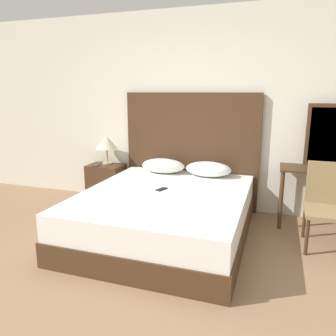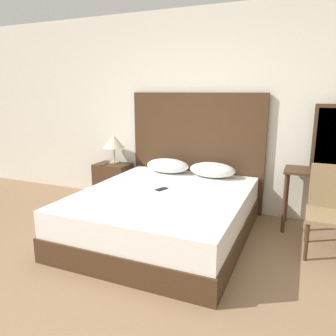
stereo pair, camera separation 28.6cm
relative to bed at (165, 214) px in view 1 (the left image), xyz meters
The scene contains 13 objects.
ground_plane 1.32m from the bed, 89.12° to the right, with size 16.00×16.00×0.00m, color #8C6B4C.
wall_back 1.60m from the bed, 89.02° to the left, with size 10.00×0.06×2.70m.
bed is the anchor object (origin of this frame).
headboard 1.22m from the bed, 90.00° to the left, with size 1.89×0.05×1.61m.
pillow_left 0.96m from the bed, 110.81° to the left, with size 0.60×0.36×0.19m.
pillow_right 0.96m from the bed, 69.19° to the left, with size 0.60×0.36×0.19m.
phone_on_bed 0.29m from the bed, 133.47° to the left, with size 0.11×0.16×0.01m.
nightstand 1.51m from the bed, 144.83° to the left, with size 0.51×0.37×0.56m.
table_lamp 1.68m from the bed, 142.80° to the left, with size 0.32×0.32×0.43m.
phone_on_nightstand 1.57m from the bed, 149.63° to the left, with size 0.10×0.16×0.01m.
vanity_desk 1.97m from the bed, 25.07° to the left, with size 1.09×0.44×0.74m.
vanity_mirror 2.20m from the bed, 30.06° to the left, with size 0.56×0.03×0.75m.
chair 1.78m from the bed, 11.09° to the left, with size 0.51×0.50×0.89m.
Camera 1 is at (1.14, -2.02, 1.62)m, focal length 35.00 mm.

